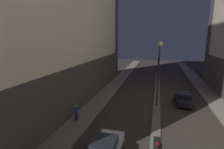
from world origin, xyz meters
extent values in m
cube|color=#66605B|center=(0.00, 20.38, 0.06)|extent=(0.84, 38.76, 0.12)
cube|color=black|center=(0.00, 3.14, 3.89)|extent=(0.32, 0.28, 0.90)
sphere|color=#4C0F0F|center=(0.00, 2.96, 4.19)|extent=(0.20, 0.20, 0.20)
cylinder|color=black|center=(0.00, 32.57, 1.78)|extent=(0.12, 0.12, 3.32)
cube|color=black|center=(0.00, 32.57, 3.89)|extent=(0.32, 0.28, 0.90)
sphere|color=#4C0F0F|center=(0.00, 32.39, 4.19)|extent=(0.20, 0.20, 0.20)
sphere|color=#4C380A|center=(0.00, 32.39, 3.89)|extent=(0.20, 0.20, 0.20)
sphere|color=#1EEA4C|center=(0.00, 32.39, 3.59)|extent=(0.20, 0.20, 0.20)
cylinder|color=black|center=(0.00, 17.56, 3.77)|extent=(0.16, 0.16, 7.30)
sphere|color=#F9EAB2|center=(0.00, 17.56, 7.60)|extent=(0.60, 0.60, 0.60)
cube|color=black|center=(-3.34, 6.57, 1.31)|extent=(1.56, 1.89, 0.59)
cylinder|color=black|center=(-4.15, 8.19, 0.32)|extent=(0.22, 0.64, 0.64)
cylinder|color=black|center=(-2.53, 8.19, 0.32)|extent=(0.22, 0.64, 0.64)
cube|color=black|center=(3.34, 19.28, 0.60)|extent=(1.83, 4.35, 0.56)
cube|color=black|center=(3.34, 19.61, 1.18)|extent=(1.55, 1.96, 0.59)
cube|color=red|center=(2.70, 21.46, 0.63)|extent=(0.14, 0.04, 0.10)
cube|color=red|center=(3.98, 21.46, 0.63)|extent=(0.14, 0.04, 0.10)
cylinder|color=black|center=(2.54, 20.63, 0.32)|extent=(0.22, 0.64, 0.64)
cylinder|color=black|center=(4.14, 20.63, 0.32)|extent=(0.22, 0.64, 0.64)
cylinder|color=black|center=(2.54, 17.93, 0.32)|extent=(0.22, 0.64, 0.64)
cylinder|color=black|center=(4.14, 17.93, 0.32)|extent=(0.22, 0.64, 0.64)
cylinder|color=black|center=(-7.80, 11.47, 0.53)|extent=(0.25, 0.25, 0.75)
cylinder|color=navy|center=(-7.80, 11.47, 1.24)|extent=(0.33, 0.33, 0.67)
sphere|color=beige|center=(-7.80, 11.47, 1.68)|extent=(0.22, 0.22, 0.22)
camera|label=1|loc=(-0.17, -3.43, 8.27)|focal=28.00mm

